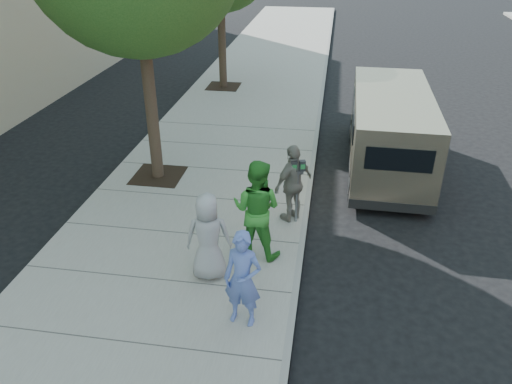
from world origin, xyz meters
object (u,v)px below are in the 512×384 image
at_px(parking_meter, 298,178).
at_px(person_striped_polo, 293,183).
at_px(person_officer, 243,279).
at_px(person_gray_shirt, 208,237).
at_px(person_green_shirt, 257,209).
at_px(van, 389,130).

relative_size(parking_meter, person_striped_polo, 0.83).
distance_m(parking_meter, person_officer, 3.14).
bearing_deg(person_gray_shirt, person_green_shirt, -142.00).
bearing_deg(person_officer, person_gray_shirt, 136.09).
distance_m(parking_meter, person_striped_polo, 0.21).
bearing_deg(van, person_gray_shirt, -122.02).
height_order(van, person_officer, van).
relative_size(parking_meter, person_gray_shirt, 0.86).
distance_m(person_officer, person_green_shirt, 1.85).
relative_size(parking_meter, person_officer, 0.86).
distance_m(van, person_gray_shirt, 6.26).
height_order(person_officer, person_striped_polo, person_striped_polo).
bearing_deg(parking_meter, person_green_shirt, -134.06).
height_order(van, person_green_shirt, person_green_shirt).
bearing_deg(person_striped_polo, person_green_shirt, 18.24).
bearing_deg(person_officer, person_green_shirt, 101.36).
bearing_deg(parking_meter, person_striped_polo, 117.14).
relative_size(person_officer, person_striped_polo, 0.97).
bearing_deg(person_gray_shirt, person_striped_polo, -130.82).
height_order(parking_meter, person_officer, person_officer).
relative_size(parking_meter, van, 0.25).
xyz_separation_m(person_officer, person_green_shirt, (-0.07, 1.84, 0.14)).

